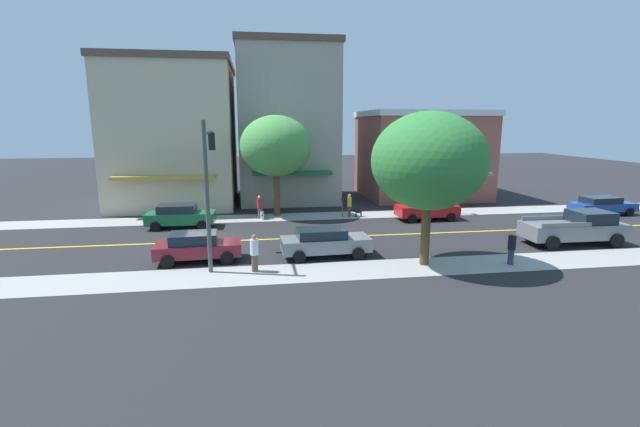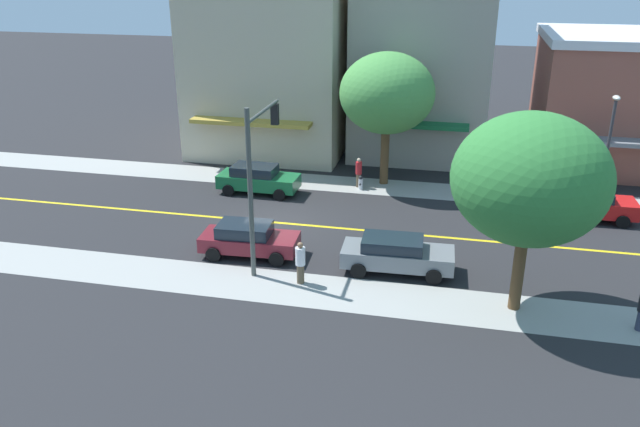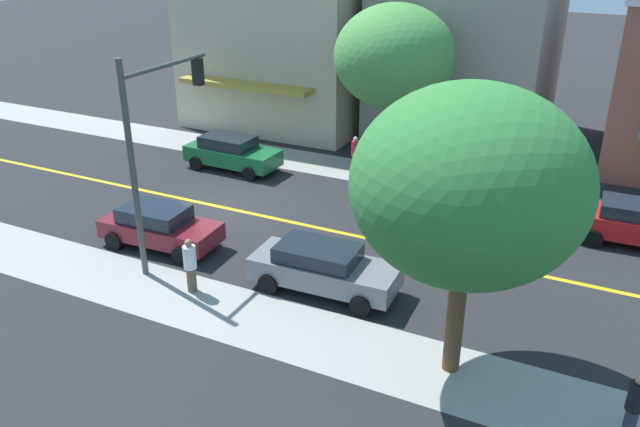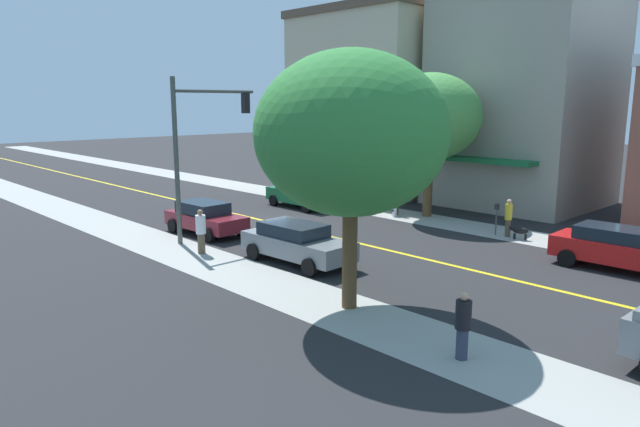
# 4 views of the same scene
# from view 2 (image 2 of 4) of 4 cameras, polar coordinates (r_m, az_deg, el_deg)

# --- Properties ---
(ground_plane) EXTENTS (140.00, 140.00, 0.00)m
(ground_plane) POSITION_cam_2_polar(r_m,az_deg,el_deg) (31.54, -3.90, -0.81)
(ground_plane) COLOR #262628
(sidewalk_left) EXTENTS (2.69, 126.00, 0.01)m
(sidewalk_left) POSITION_cam_2_polar(r_m,az_deg,el_deg) (37.19, -1.20, 2.87)
(sidewalk_left) COLOR #9E9E99
(sidewalk_left) RESTS_ON ground
(sidewalk_right) EXTENTS (2.69, 126.00, 0.01)m
(sidewalk_right) POSITION_cam_2_polar(r_m,az_deg,el_deg) (26.17, -7.75, -6.01)
(sidewalk_right) COLOR #9E9E99
(sidewalk_right) RESTS_ON ground
(road_centerline_stripe) EXTENTS (0.20, 126.00, 0.00)m
(road_centerline_stripe) POSITION_cam_2_polar(r_m,az_deg,el_deg) (31.54, -3.90, -0.80)
(road_centerline_stripe) COLOR yellow
(road_centerline_stripe) RESTS_ON ground
(corner_shop_building) EXTENTS (13.19, 9.95, 11.86)m
(corner_shop_building) POSITION_cam_2_polar(r_m,az_deg,el_deg) (44.19, -3.63, 13.85)
(corner_shop_building) COLOR beige
(corner_shop_building) RESTS_ON ground
(tan_rowhouse) EXTENTS (9.94, 8.63, 13.53)m
(tan_rowhouse) POSITION_cam_2_polar(r_m,az_deg,el_deg) (42.45, 9.22, 14.42)
(tan_rowhouse) COLOR #A39989
(tan_rowhouse) RESTS_ON ground
(pale_office_building) EXTENTS (10.79, 10.87, 7.93)m
(pale_office_building) POSITION_cam_2_polar(r_m,az_deg,el_deg) (43.95, 25.74, 9.09)
(pale_office_building) COLOR #935142
(pale_office_building) RESTS_ON ground
(street_tree_left_near) EXTENTS (5.21, 5.21, 7.41)m
(street_tree_left_near) POSITION_cam_2_polar(r_m,az_deg,el_deg) (35.72, 5.98, 10.56)
(street_tree_left_near) COLOR brown
(street_tree_left_near) RESTS_ON ground
(street_tree_left_far) EXTENTS (5.44, 5.44, 7.38)m
(street_tree_left_far) POSITION_cam_2_polar(r_m,az_deg,el_deg) (23.19, 18.16, 2.90)
(street_tree_left_far) COLOR brown
(street_tree_left_far) RESTS_ON ground
(fire_hydrant) EXTENTS (0.44, 0.24, 0.78)m
(fire_hydrant) POSITION_cam_2_polar(r_m,az_deg,el_deg) (35.90, 3.62, 2.76)
(fire_hydrant) COLOR silver
(fire_hydrant) RESTS_ON ground
(parking_meter) EXTENTS (0.12, 0.18, 1.43)m
(parking_meter) POSITION_cam_2_polar(r_m,az_deg,el_deg) (35.32, 13.10, 2.83)
(parking_meter) COLOR #4C4C51
(parking_meter) RESTS_ON ground
(traffic_light_mast) EXTENTS (4.11, 0.32, 6.95)m
(traffic_light_mast) POSITION_cam_2_polar(r_m,az_deg,el_deg) (25.86, -5.50, 4.55)
(traffic_light_mast) COLOR #474C47
(traffic_light_mast) RESTS_ON ground
(street_lamp) EXTENTS (0.70, 0.36, 5.75)m
(street_lamp) POSITION_cam_2_polar(r_m,az_deg,el_deg) (35.78, 24.32, 6.16)
(street_lamp) COLOR #38383D
(street_lamp) RESTS_ON ground
(red_sedan_left_curb) EXTENTS (2.06, 4.41, 1.54)m
(red_sedan_left_curb) POSITION_cam_2_polar(r_m,az_deg,el_deg) (34.25, 22.71, 0.81)
(red_sedan_left_curb) COLOR red
(red_sedan_left_curb) RESTS_ON ground
(grey_sedan_right_curb) EXTENTS (2.11, 4.63, 1.49)m
(grey_sedan_right_curb) POSITION_cam_2_polar(r_m,az_deg,el_deg) (26.62, 6.80, -3.57)
(grey_sedan_right_curb) COLOR slate
(grey_sedan_right_curb) RESTS_ON ground
(maroon_sedan_right_curb) EXTENTS (2.11, 4.28, 1.47)m
(maroon_sedan_right_curb) POSITION_cam_2_polar(r_m,az_deg,el_deg) (28.00, -6.37, -2.24)
(maroon_sedan_right_curb) COLOR maroon
(maroon_sedan_right_curb) RESTS_ON ground
(green_sedan_left_curb) EXTENTS (2.04, 4.43, 1.56)m
(green_sedan_left_curb) POSITION_cam_2_polar(r_m,az_deg,el_deg) (35.31, -5.55, 3.10)
(green_sedan_left_curb) COLOR #196638
(green_sedan_left_curb) RESTS_ON ground
(pedestrian_yellow_shirt) EXTENTS (0.31, 0.31, 1.70)m
(pedestrian_yellow_shirt) POSITION_cam_2_polar(r_m,az_deg,el_deg) (35.42, 13.96, 2.76)
(pedestrian_yellow_shirt) COLOR brown
(pedestrian_yellow_shirt) RESTS_ON ground
(pedestrian_red_shirt) EXTENTS (0.35, 0.35, 1.68)m
(pedestrian_red_shirt) POSITION_cam_2_polar(r_m,az_deg,el_deg) (36.09, 3.45, 3.71)
(pedestrian_red_shirt) COLOR brown
(pedestrian_red_shirt) RESTS_ON ground
(pedestrian_white_shirt) EXTENTS (0.39, 0.39, 1.78)m
(pedestrian_white_shirt) POSITION_cam_2_polar(r_m,az_deg,el_deg) (25.45, -1.75, -4.31)
(pedestrian_white_shirt) COLOR brown
(pedestrian_white_shirt) RESTS_ON ground
(small_dog) EXTENTS (0.51, 0.82, 0.62)m
(small_dog) POSITION_cam_2_polar(r_m,az_deg,el_deg) (35.46, 14.88, 1.82)
(small_dog) COLOR black
(small_dog) RESTS_ON ground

